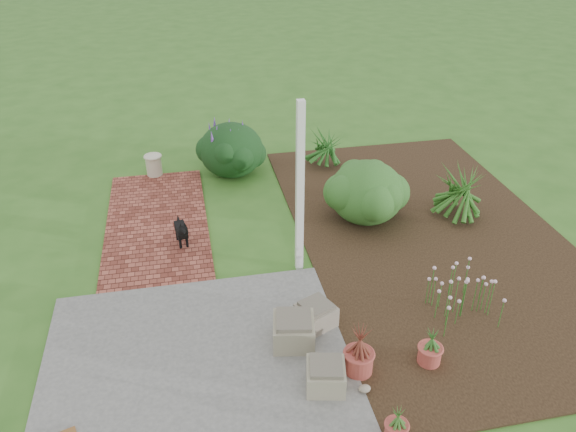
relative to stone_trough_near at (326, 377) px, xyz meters
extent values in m
plane|color=#30601E|center=(-0.10, 2.14, -0.18)|extent=(80.00, 80.00, 0.00)
cube|color=#5A5A58|center=(-1.35, 0.39, -0.16)|extent=(3.50, 3.50, 0.04)
cube|color=#5C271D|center=(-1.80, 3.89, -0.16)|extent=(1.60, 3.50, 0.04)
cube|color=black|center=(2.40, 2.64, -0.16)|extent=(4.00, 7.00, 0.03)
cube|color=white|center=(0.20, 2.24, 1.07)|extent=(0.10, 0.10, 2.50)
cube|color=gray|center=(0.00, 0.00, 0.00)|extent=(0.49, 0.49, 0.28)
cube|color=#736A57|center=(0.14, 1.00, 0.00)|extent=(0.54, 0.54, 0.27)
cube|color=gray|center=(-0.20, 0.73, 0.02)|extent=(0.56, 0.56, 0.32)
cube|color=black|center=(-1.42, 3.16, 0.10)|extent=(0.20, 0.35, 0.15)
cylinder|color=black|center=(-1.45, 3.03, -0.05)|extent=(0.04, 0.04, 0.17)
cylinder|color=black|center=(-1.35, 3.05, -0.05)|extent=(0.04, 0.04, 0.17)
cylinder|color=black|center=(-1.49, 3.27, -0.05)|extent=(0.04, 0.04, 0.17)
cylinder|color=black|center=(-1.39, 3.29, -0.05)|extent=(0.04, 0.04, 0.17)
sphere|color=black|center=(-1.38, 2.96, 0.22)|extent=(0.14, 0.14, 0.14)
cone|color=black|center=(-1.45, 3.33, 0.20)|extent=(0.07, 0.11, 0.12)
cylinder|color=beige|center=(-1.83, 5.62, 0.05)|extent=(0.36, 0.36, 0.38)
ellipsoid|color=#1E4315|center=(1.54, 3.33, 0.36)|extent=(1.54, 1.54, 1.02)
cylinder|color=#983C33|center=(0.42, 0.16, -0.01)|extent=(0.42, 0.42, 0.27)
cylinder|color=#A84339|center=(1.26, 0.12, -0.04)|extent=(0.29, 0.29, 0.22)
cylinder|color=#9A3C34|center=(0.52, -0.77, -0.05)|extent=(0.30, 0.30, 0.19)
ellipsoid|color=black|center=(-0.39, 5.48, 0.33)|extent=(1.33, 1.33, 1.02)
camera|label=1|loc=(-1.25, -4.14, 4.59)|focal=35.00mm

